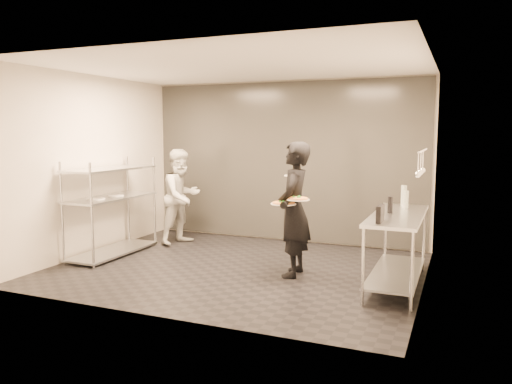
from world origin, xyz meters
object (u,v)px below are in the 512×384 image
at_px(salad_plate, 294,174).
at_px(bottle_green, 404,195).
at_px(bottle_dark, 390,205).
at_px(chef, 182,197).
at_px(pizza_plate_near, 283,203).
at_px(pizza_plate_far, 298,199).
at_px(pass_rack, 112,206).
at_px(waiter, 294,209).
at_px(bottle_clear, 406,199).
at_px(pos_monitor, 380,214).
at_px(prep_counter, 397,237).

bearing_deg(salad_plate, bottle_green, 19.32).
relative_size(bottle_green, bottle_dark, 1.29).
xyz_separation_m(chef, pizza_plate_near, (2.31, -1.31, 0.19)).
bearing_deg(pizza_plate_far, pass_rack, 175.91).
height_order(salad_plate, bottle_dark, salad_plate).
height_order(salad_plate, bottle_green, salad_plate).
relative_size(waiter, bottle_dark, 8.51).
bearing_deg(waiter, bottle_clear, 105.95).
bearing_deg(pizza_plate_far, chef, 152.23).
distance_m(waiter, bottle_clear, 1.48).
distance_m(waiter, salad_plate, 0.55).
xyz_separation_m(pizza_plate_near, pos_monitor, (1.30, -0.43, 0.01)).
distance_m(salad_plate, bottle_dark, 1.41).
relative_size(salad_plate, bottle_clear, 1.21).
relative_size(pos_monitor, bottle_dark, 1.26).
height_order(pass_rack, prep_counter, pass_rack).
distance_m(pass_rack, waiter, 3.00).
height_order(prep_counter, bottle_green, bottle_green).
bearing_deg(bottle_dark, pos_monitor, -91.91).
distance_m(prep_counter, pizza_plate_near, 1.48).
relative_size(pos_monitor, bottle_clear, 1.16).
xyz_separation_m(prep_counter, waiter, (-1.34, -0.02, 0.27)).
relative_size(salad_plate, bottle_green, 1.01).
distance_m(salad_plate, pos_monitor, 1.66).
bearing_deg(pass_rack, bottle_green, 10.55).
bearing_deg(bottle_clear, bottle_dark, -104.10).
bearing_deg(pass_rack, bottle_clear, 6.97).
bearing_deg(bottle_green, pass_rack, -169.45).
distance_m(chef, bottle_clear, 3.81).
distance_m(pizza_plate_near, bottle_clear, 1.63).
xyz_separation_m(pos_monitor, bottle_clear, (0.15, 1.17, 0.02)).
xyz_separation_m(bottle_clear, bottle_dark, (-0.13, -0.52, -0.01)).
xyz_separation_m(pass_rack, chef, (0.60, 1.10, 0.05)).
distance_m(prep_counter, waiter, 1.36).
bearing_deg(bottle_green, prep_counter, -88.41).
height_order(pizza_plate_far, salad_plate, salad_plate).
bearing_deg(bottle_clear, chef, 171.39).
distance_m(pizza_plate_near, pos_monitor, 1.37).
xyz_separation_m(chef, salad_plate, (2.29, -0.80, 0.52)).
bearing_deg(chef, pizza_plate_near, -103.10).
xyz_separation_m(pass_rack, pizza_plate_near, (2.91, -0.21, 0.24)).
height_order(salad_plate, pos_monitor, salad_plate).
distance_m(chef, salad_plate, 2.48).
relative_size(pass_rack, bottle_green, 5.87).
distance_m(pass_rack, pizza_plate_near, 2.93).
distance_m(bottle_green, bottle_dark, 0.79).
xyz_separation_m(pass_rack, bottle_clear, (4.36, 0.53, 0.27)).
xyz_separation_m(prep_counter, bottle_dark, (-0.10, 0.01, 0.40)).
distance_m(pass_rack, prep_counter, 4.33).
bearing_deg(pizza_plate_near, waiter, 68.14).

